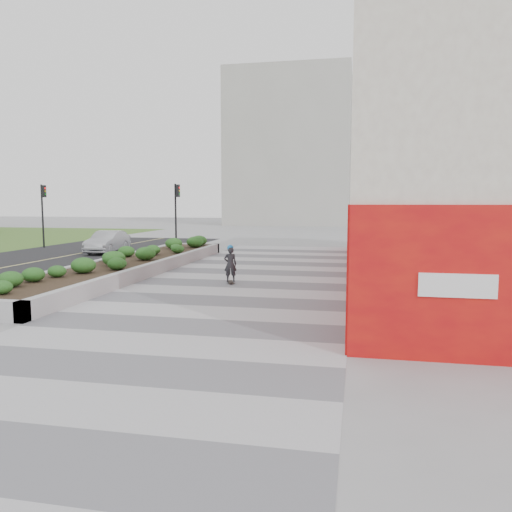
{
  "coord_description": "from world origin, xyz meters",
  "views": [
    {
      "loc": [
        4.16,
        -12.82,
        3.05
      ],
      "look_at": [
        0.56,
        4.75,
        1.1
      ],
      "focal_mm": 35.0,
      "sensor_mm": 36.0,
      "label": 1
    }
  ],
  "objects_px": {
    "traffic_signal_far": "(43,206)",
    "skateboarder": "(230,264)",
    "car_silver": "(107,242)",
    "traffic_signal_near": "(177,206)",
    "planter": "(129,263)"
  },
  "relations": [
    {
      "from": "skateboarder",
      "to": "traffic_signal_near",
      "type": "bearing_deg",
      "value": 98.51
    },
    {
      "from": "planter",
      "to": "traffic_signal_far",
      "type": "height_order",
      "value": "traffic_signal_far"
    },
    {
      "from": "planter",
      "to": "traffic_signal_far",
      "type": "bearing_deg",
      "value": 137.54
    },
    {
      "from": "planter",
      "to": "traffic_signal_near",
      "type": "xyz_separation_m",
      "value": [
        -1.73,
        10.5,
        2.34
      ]
    },
    {
      "from": "planter",
      "to": "traffic_signal_near",
      "type": "bearing_deg",
      "value": 99.35
    },
    {
      "from": "skateboarder",
      "to": "car_silver",
      "type": "bearing_deg",
      "value": 116.64
    },
    {
      "from": "traffic_signal_far",
      "to": "car_silver",
      "type": "xyz_separation_m",
      "value": [
        5.86,
        -2.39,
        -2.1
      ]
    },
    {
      "from": "traffic_signal_far",
      "to": "traffic_signal_near",
      "type": "bearing_deg",
      "value": 3.11
    },
    {
      "from": "traffic_signal_far",
      "to": "skateboarder",
      "type": "relative_size",
      "value": 2.87
    },
    {
      "from": "planter",
      "to": "car_silver",
      "type": "distance_m",
      "value": 9.14
    },
    {
      "from": "traffic_signal_far",
      "to": "car_silver",
      "type": "bearing_deg",
      "value": -22.18
    },
    {
      "from": "planter",
      "to": "car_silver",
      "type": "xyz_separation_m",
      "value": [
        -5.06,
        7.61,
        0.24
      ]
    },
    {
      "from": "traffic_signal_near",
      "to": "car_silver",
      "type": "height_order",
      "value": "traffic_signal_near"
    },
    {
      "from": "planter",
      "to": "car_silver",
      "type": "height_order",
      "value": "car_silver"
    },
    {
      "from": "car_silver",
      "to": "skateboarder",
      "type": "bearing_deg",
      "value": -48.36
    }
  ]
}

